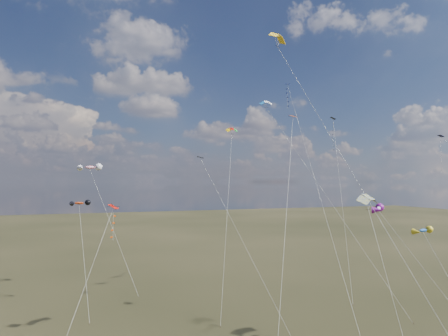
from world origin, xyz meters
name	(u,v)px	position (x,y,z in m)	size (l,w,h in m)	color
diamond_black_high	(334,141)	(27.00, 31.44, 24.92)	(10.22, 18.32, 29.57)	black
diamond_navy_tall	(292,110)	(14.75, 25.75, 29.08)	(7.53, 28.36, 34.15)	#0D1146
diamond_black_mid	(219,195)	(-0.07, 19.60, 15.36)	(6.14, 17.23, 20.89)	black
diamond_red_low	(111,228)	(-14.73, 14.38, 12.02)	(6.63, 10.39, 14.63)	#AE0F04
diamond_orange_center	(289,173)	(4.37, 8.35, 18.22)	(12.45, 17.89, 25.83)	#CC4D15
parafoil_yellow	(278,36)	(1.85, 6.10, 32.88)	(8.37, 20.91, 33.71)	yellow
parafoil_blue_white	(267,103)	(11.25, 27.73, 30.23)	(10.09, 22.49, 31.07)	blue
parafoil_striped	(368,197)	(11.14, 3.27, 15.51)	(5.30, 11.26, 16.31)	yellow
parafoil_tricolor	(232,130)	(4.33, 26.20, 25.21)	(7.58, 13.74, 25.96)	yellow
novelty_orange_black	(79,204)	(-18.01, 29.51, 14.04)	(2.90, 11.02, 14.56)	#C03A15
novelty_white_purple	(379,209)	(10.58, 1.04, 14.40)	(6.64, 11.11, 14.90)	white
novelty_redwhite_stripe	(90,168)	(-16.38, 37.26, 19.50)	(8.66, 9.50, 20.22)	red
novelty_blue_yellow	(424,231)	(13.33, -1.91, 12.36)	(2.55, 11.00, 12.82)	#1755B3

